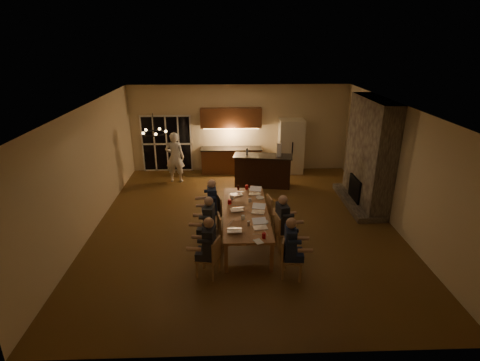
% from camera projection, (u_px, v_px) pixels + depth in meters
% --- Properties ---
extents(floor, '(9.00, 9.00, 0.00)m').
position_uv_depth(floor, '(245.00, 224.00, 10.23)').
color(floor, brown).
rests_on(floor, ground).
extents(back_wall, '(8.00, 0.04, 3.20)m').
position_uv_depth(back_wall, '(239.00, 128.00, 13.86)').
color(back_wall, beige).
rests_on(back_wall, ground).
extents(left_wall, '(0.04, 9.00, 3.20)m').
position_uv_depth(left_wall, '(87.00, 171.00, 9.52)').
color(left_wall, beige).
rests_on(left_wall, ground).
extents(right_wall, '(0.04, 9.00, 3.20)m').
position_uv_depth(right_wall, '(398.00, 167.00, 9.78)').
color(right_wall, beige).
rests_on(right_wall, ground).
extents(ceiling, '(8.00, 9.00, 0.04)m').
position_uv_depth(ceiling, '(245.00, 106.00, 9.07)').
color(ceiling, white).
rests_on(ceiling, back_wall).
extents(french_doors, '(1.86, 0.08, 2.10)m').
position_uv_depth(french_doors, '(167.00, 144.00, 13.93)').
color(french_doors, black).
rests_on(french_doors, ground).
extents(fireplace, '(0.58, 2.50, 3.20)m').
position_uv_depth(fireplace, '(370.00, 154.00, 10.89)').
color(fireplace, '#756E5C').
rests_on(fireplace, ground).
extents(kitchenette, '(2.24, 0.68, 2.40)m').
position_uv_depth(kitchenette, '(231.00, 141.00, 13.70)').
color(kitchenette, brown).
rests_on(kitchenette, ground).
extents(refrigerator, '(0.90, 0.68, 2.00)m').
position_uv_depth(refrigerator, '(291.00, 146.00, 13.80)').
color(refrigerator, '#EEE7C8').
rests_on(refrigerator, ground).
extents(dining_table, '(1.10, 3.05, 0.75)m').
position_uv_depth(dining_table, '(246.00, 225.00, 9.39)').
color(dining_table, '#B17347').
rests_on(dining_table, ground).
extents(bar_island, '(2.03, 0.98, 1.08)m').
position_uv_depth(bar_island, '(263.00, 171.00, 12.67)').
color(bar_island, black).
rests_on(bar_island, ground).
extents(chair_left_near, '(0.56, 0.56, 0.89)m').
position_uv_depth(chair_left_near, '(208.00, 257.00, 7.89)').
color(chair_left_near, tan).
rests_on(chair_left_near, ground).
extents(chair_left_mid, '(0.51, 0.51, 0.89)m').
position_uv_depth(chair_left_mid, '(211.00, 233.00, 8.85)').
color(chair_left_mid, tan).
rests_on(chair_left_mid, ground).
extents(chair_left_far, '(0.54, 0.54, 0.89)m').
position_uv_depth(chair_left_far, '(212.00, 213.00, 9.87)').
color(chair_left_far, tan).
rests_on(chair_left_far, ground).
extents(chair_right_near, '(0.54, 0.54, 0.89)m').
position_uv_depth(chair_right_near, '(293.00, 258.00, 7.85)').
color(chair_right_near, tan).
rests_on(chair_right_near, ground).
extents(chair_right_mid, '(0.49, 0.49, 0.89)m').
position_uv_depth(chair_right_mid, '(285.00, 232.00, 8.89)').
color(chair_right_mid, tan).
rests_on(chair_right_mid, ground).
extents(chair_right_far, '(0.52, 0.52, 0.89)m').
position_uv_depth(chair_right_far, '(276.00, 211.00, 9.94)').
color(chair_right_far, tan).
rests_on(chair_right_far, ground).
extents(person_left_near, '(0.68, 0.68, 1.38)m').
position_uv_depth(person_left_near, '(210.00, 247.00, 7.78)').
color(person_left_near, '#24282E').
rests_on(person_left_near, ground).
extents(person_right_near, '(0.63, 0.63, 1.38)m').
position_uv_depth(person_right_near, '(290.00, 248.00, 7.76)').
color(person_right_near, '#1B2745').
rests_on(person_right_near, ground).
extents(person_left_mid, '(0.67, 0.67, 1.38)m').
position_uv_depth(person_left_mid, '(209.00, 224.00, 8.76)').
color(person_left_mid, '#383E43').
rests_on(person_left_mid, ground).
extents(person_right_mid, '(0.70, 0.70, 1.38)m').
position_uv_depth(person_right_mid, '(282.00, 222.00, 8.83)').
color(person_right_mid, '#24282E').
rests_on(person_right_mid, ground).
extents(person_left_far, '(0.66, 0.66, 1.38)m').
position_uv_depth(person_left_far, '(212.00, 204.00, 9.78)').
color(person_left_far, '#1B2745').
rests_on(person_left_far, ground).
extents(standing_person, '(0.68, 0.48, 1.78)m').
position_uv_depth(standing_person, '(175.00, 157.00, 12.91)').
color(standing_person, silver).
rests_on(standing_person, ground).
extents(chandelier, '(0.56, 0.56, 0.03)m').
position_uv_depth(chandelier, '(154.00, 133.00, 8.45)').
color(chandelier, black).
rests_on(chandelier, ceiling).
extents(laptop_a, '(0.32, 0.28, 0.23)m').
position_uv_depth(laptop_a, '(234.00, 226.00, 8.28)').
color(laptop_a, silver).
rests_on(laptop_a, dining_table).
extents(laptop_b, '(0.35, 0.32, 0.23)m').
position_uv_depth(laptop_b, '(260.00, 224.00, 8.41)').
color(laptop_b, silver).
rests_on(laptop_b, dining_table).
extents(laptop_c, '(0.36, 0.32, 0.23)m').
position_uv_depth(laptop_c, '(237.00, 206.00, 9.26)').
color(laptop_c, silver).
rests_on(laptop_c, dining_table).
extents(laptop_d, '(0.38, 0.35, 0.23)m').
position_uv_depth(laptop_d, '(258.00, 208.00, 9.15)').
color(laptop_d, silver).
rests_on(laptop_d, dining_table).
extents(laptop_e, '(0.38, 0.35, 0.23)m').
position_uv_depth(laptop_e, '(236.00, 191.00, 10.17)').
color(laptop_e, silver).
rests_on(laptop_e, dining_table).
extents(laptop_f, '(0.38, 0.35, 0.23)m').
position_uv_depth(laptop_f, '(255.00, 191.00, 10.20)').
color(laptop_f, silver).
rests_on(laptop_f, dining_table).
extents(mug_front, '(0.09, 0.09, 0.10)m').
position_uv_depth(mug_front, '(243.00, 217.00, 8.84)').
color(mug_front, white).
rests_on(mug_front, dining_table).
extents(mug_mid, '(0.08, 0.08, 0.10)m').
position_uv_depth(mug_mid, '(250.00, 200.00, 9.76)').
color(mug_mid, white).
rests_on(mug_mid, dining_table).
extents(mug_back, '(0.08, 0.08, 0.10)m').
position_uv_depth(mug_back, '(232.00, 197.00, 9.93)').
color(mug_back, white).
rests_on(mug_back, dining_table).
extents(redcup_near, '(0.08, 0.08, 0.12)m').
position_uv_depth(redcup_near, '(264.00, 236.00, 8.00)').
color(redcup_near, '#B20B0F').
rests_on(redcup_near, dining_table).
extents(redcup_mid, '(0.10, 0.10, 0.12)m').
position_uv_depth(redcup_mid, '(230.00, 202.00, 9.64)').
color(redcup_mid, '#B20B0F').
rests_on(redcup_mid, dining_table).
extents(redcup_far, '(0.09, 0.09, 0.12)m').
position_uv_depth(redcup_far, '(247.00, 187.00, 10.57)').
color(redcup_far, '#B20B0F').
rests_on(redcup_far, dining_table).
extents(can_silver, '(0.06, 0.06, 0.12)m').
position_uv_depth(can_silver, '(249.00, 224.00, 8.52)').
color(can_silver, '#B2B2B7').
rests_on(can_silver, dining_table).
extents(can_cola, '(0.06, 0.06, 0.12)m').
position_uv_depth(can_cola, '(238.00, 188.00, 10.55)').
color(can_cola, '#3F0F0C').
rests_on(can_cola, dining_table).
extents(plate_near, '(0.23, 0.23, 0.02)m').
position_uv_depth(plate_near, '(264.00, 222.00, 8.71)').
color(plate_near, white).
rests_on(plate_near, dining_table).
extents(plate_left, '(0.23, 0.23, 0.02)m').
position_uv_depth(plate_left, '(233.00, 229.00, 8.37)').
color(plate_left, white).
rests_on(plate_left, dining_table).
extents(plate_far, '(0.23, 0.23, 0.02)m').
position_uv_depth(plate_far, '(260.00, 198.00, 10.01)').
color(plate_far, white).
rests_on(plate_far, dining_table).
extents(notepad, '(0.24, 0.27, 0.01)m').
position_uv_depth(notepad, '(258.00, 242.00, 7.88)').
color(notepad, white).
rests_on(notepad, dining_table).
extents(bar_bottle, '(0.08, 0.08, 0.24)m').
position_uv_depth(bar_bottle, '(247.00, 152.00, 12.48)').
color(bar_bottle, '#99999E').
rests_on(bar_bottle, bar_island).
extents(bar_blender, '(0.17, 0.17, 0.44)m').
position_uv_depth(bar_blender, '(279.00, 150.00, 12.32)').
color(bar_blender, silver).
rests_on(bar_blender, bar_island).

